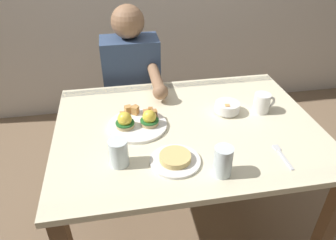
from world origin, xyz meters
TOP-DOWN VIEW (x-y plane):
  - ground_plane at (0.00, 0.00)m, footprint 6.00×6.00m
  - dining_table at (0.00, 0.00)m, footprint 1.20×0.90m
  - eggs_benedict_plate at (-0.23, 0.03)m, footprint 0.27×0.27m
  - fruit_bowl at (0.21, 0.07)m, footprint 0.12×0.12m
  - coffee_mug at (0.38, 0.06)m, footprint 0.11×0.08m
  - fork at (0.33, -0.28)m, footprint 0.02×0.16m
  - water_glass_near at (0.05, -0.33)m, footprint 0.07×0.07m
  - water_glass_far at (-0.32, -0.21)m, footprint 0.07×0.07m
  - side_plate at (-0.11, -0.24)m, footprint 0.20×0.20m
  - diner_person at (-0.21, 0.60)m, footprint 0.34×0.54m

SIDE VIEW (x-z plane):
  - ground_plane at x=0.00m, z-range 0.00..0.00m
  - dining_table at x=0.00m, z-range 0.26..1.00m
  - diner_person at x=-0.21m, z-range 0.08..1.22m
  - fork at x=0.33m, z-range 0.74..0.74m
  - side_plate at x=-0.11m, z-range 0.74..0.77m
  - eggs_benedict_plate at x=-0.23m, z-range 0.72..0.81m
  - fruit_bowl at x=0.21m, z-range 0.74..0.80m
  - water_glass_far at x=-0.32m, z-range 0.73..0.85m
  - coffee_mug at x=0.38m, z-range 0.74..0.84m
  - water_glass_near at x=0.05m, z-range 0.73..0.85m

